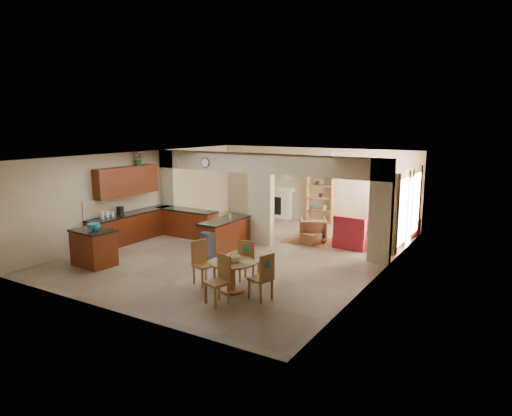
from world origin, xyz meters
The scene contains 39 objects.
floor centered at (0.00, 0.00, 0.00)m, with size 10.00×10.00×0.00m, color #7A6D54.
ceiling centered at (0.00, 0.00, 2.80)m, with size 10.00×10.00×0.00m, color white.
wall_back centered at (0.00, 5.00, 1.40)m, with size 8.00×8.00×0.00m, color #C4B38F.
wall_front centered at (0.00, -5.00, 1.40)m, with size 8.00×8.00×0.00m, color #C4B38F.
wall_left centered at (-4.00, 0.00, 1.40)m, with size 10.00×10.00×0.00m, color #C4B38F.
wall_right centered at (4.00, 0.00, 1.40)m, with size 10.00×10.00×0.00m, color #C4B38F.
partition_left_pier centered at (-3.70, 1.00, 1.40)m, with size 0.60×0.25×2.80m, color #C4B38F.
partition_center_pier centered at (0.00, 1.00, 1.10)m, with size 0.80×0.25×2.20m, color #C4B38F.
partition_right_pier centered at (3.70, 1.00, 1.40)m, with size 0.60×0.25×2.80m, color #C4B38F.
partition_header centered at (0.00, 1.00, 2.50)m, with size 8.00×0.25×0.60m, color #C4B38F.
kitchen_counter centered at (-3.26, -0.25, 0.46)m, with size 2.52×3.29×1.48m.
upper_cabinets centered at (-3.82, -0.80, 1.92)m, with size 0.35×2.40×0.90m, color #3D1607.
peninsula centered at (-0.60, -0.11, 0.46)m, with size 0.70×1.85×0.91m.
wall_clock centered at (-2.00, 0.85, 2.45)m, with size 0.34×0.34×0.03m, color #4F291A.
rug centered at (1.20, 2.10, 0.01)m, with size 1.60×1.30×0.01m, color brown.
fireplace centered at (-1.60, 4.83, 0.61)m, with size 1.60×0.35×1.20m.
shelving_unit centered at (0.35, 4.82, 0.90)m, with size 1.00×0.32×1.80m, color #9C6035.
window_a centered at (3.97, 2.30, 1.20)m, with size 0.02×0.90×1.90m, color white.
window_b centered at (3.97, 4.00, 1.20)m, with size 0.02×0.90×1.90m, color white.
glazed_door centered at (3.97, 3.15, 1.05)m, with size 0.02×0.70×2.10m, color white.
drape_a_left centered at (3.93, 1.70, 1.20)m, with size 0.10×0.28×2.30m, color #461F1C.
drape_a_right centered at (3.93, 2.90, 1.20)m, with size 0.10×0.28×2.30m, color #461F1C.
drape_b_left centered at (3.93, 3.40, 1.20)m, with size 0.10×0.28×2.30m, color #461F1C.
drape_b_right centered at (3.93, 4.60, 1.20)m, with size 0.10×0.28×2.30m, color #461F1C.
ceiling_fan centered at (1.50, 3.00, 2.56)m, with size 1.00×1.00×0.10m, color white.
kitchen_island centered at (-2.66, -3.15, 0.48)m, with size 1.18×0.89×0.96m.
teal_bowl centered at (-2.66, -3.11, 1.04)m, with size 0.33×0.33×0.16m, color teal.
trash_can centered at (-0.48, -1.09, 0.34)m, with size 0.32×0.27×0.68m, color #2E2E31.
dining_table centered at (1.54, -2.87, 0.47)m, with size 1.02×1.02×0.69m.
fruit_bowl centered at (1.56, -2.87, 0.77)m, with size 0.30×0.30×0.16m, color #72B226.
sofa centered at (3.30, 3.41, 0.41)m, with size 1.09×2.78×0.81m, color maroon.
chaise centered at (2.59, 2.08, 0.20)m, with size 0.98×0.80×0.39m, color maroon.
armchair centered at (1.27, 2.10, 0.38)m, with size 0.81×0.83×0.76m, color maroon.
ottoman centered at (1.38, 1.72, 0.18)m, with size 0.49×0.49×0.36m, color maroon.
plant centered at (-3.82, -0.26, 2.57)m, with size 0.35×0.31×0.39m, color #164E14.
chair_north centered at (1.50, -2.15, 0.55)m, with size 0.49×0.49×1.02m.
chair_east centered at (2.39, -2.96, 0.55)m, with size 0.51×0.51×1.02m.
chair_south centered at (1.69, -3.54, 0.55)m, with size 0.53×0.53×1.02m.
chair_west centered at (0.64, -2.79, 0.55)m, with size 0.53×0.53×1.02m.
Camera 1 is at (6.97, -10.88, 3.68)m, focal length 32.00 mm.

